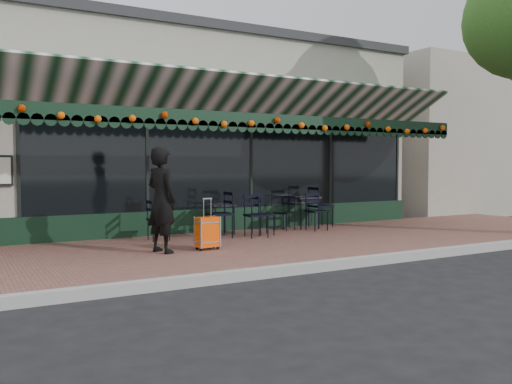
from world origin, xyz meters
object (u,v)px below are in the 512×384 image
chair_b_left (220,215)px  chair_solo (159,220)px  woman (162,200)px  chair_a_left (285,213)px  cafe_table_a (304,200)px  chair_b_front (256,216)px  suitcase (207,233)px  chair_b_right (263,215)px  cafe_table_b (220,207)px  chair_a_front (317,212)px  chair_a_right (321,206)px

chair_b_left → chair_solo: bearing=-101.4°
woman → chair_a_left: bearing=-85.0°
woman → chair_a_left: 3.75m
cafe_table_a → chair_b_left: (-2.40, -0.56, -0.18)m
cafe_table_a → chair_b_left: bearing=-166.9°
chair_a_left → chair_b_front: size_ratio=0.89×
woman → cafe_table_a: bearing=-86.4°
cafe_table_a → chair_solo: 3.60m
cafe_table_a → chair_a_left: size_ratio=0.94×
woman → chair_b_front: woman is taller
suitcase → chair_b_right: size_ratio=1.07×
suitcase → cafe_table_a: suitcase is taller
chair_b_front → cafe_table_b: bearing=128.3°
suitcase → chair_a_front: 3.46m
chair_a_front → chair_b_front: chair_b_front is taller
cafe_table_a → cafe_table_b: cafe_table_a is taller
woman → chair_a_right: bearing=-88.8°
chair_a_left → cafe_table_a: bearing=83.8°
chair_a_front → chair_b_right: 1.40m
cafe_table_b → chair_b_left: 0.51m
suitcase → chair_b_front: 1.80m
woman → chair_a_front: size_ratio=2.11×
cafe_table_b → chair_a_front: 2.21m
suitcase → chair_b_right: (1.81, 1.22, 0.12)m
cafe_table_b → chair_solo: bearing=-172.1°
cafe_table_a → chair_a_right: (0.46, -0.02, -0.17)m
woman → chair_a_left: size_ratio=2.29×
cafe_table_a → woman: bearing=-157.0°
chair_a_right → chair_b_front: size_ratio=1.11×
cafe_table_a → chair_b_right: bearing=-157.9°
chair_a_left → chair_solo: bearing=-107.8°
chair_a_right → cafe_table_b: bearing=90.4°
chair_a_right → chair_a_front: 0.68m
chair_b_right → chair_solo: size_ratio=1.05×
cafe_table_a → chair_a_left: bearing=-165.6°
cafe_table_b → chair_a_right: (2.63, 0.09, -0.10)m
suitcase → cafe_table_a: bearing=21.4°
chair_solo → chair_a_left: bearing=-86.4°
cafe_table_b → chair_a_front: bearing=-10.7°
chair_b_right → chair_b_front: (-0.30, -0.25, 0.02)m
chair_a_right → chair_solo: size_ratio=1.21×
chair_a_front → chair_b_right: chair_a_front is taller
chair_b_left → chair_b_front: (0.69, -0.27, -0.03)m
woman → cafe_table_a: 4.35m
woman → cafe_table_a: size_ratio=2.43×
woman → chair_solo: woman is taller
suitcase → cafe_table_b: (1.05, 1.69, 0.28)m
cafe_table_a → chair_solo: (-3.57, -0.30, -0.26)m
cafe_table_b → chair_a_right: chair_a_right is taller
suitcase → chair_a_front: bearing=13.9°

